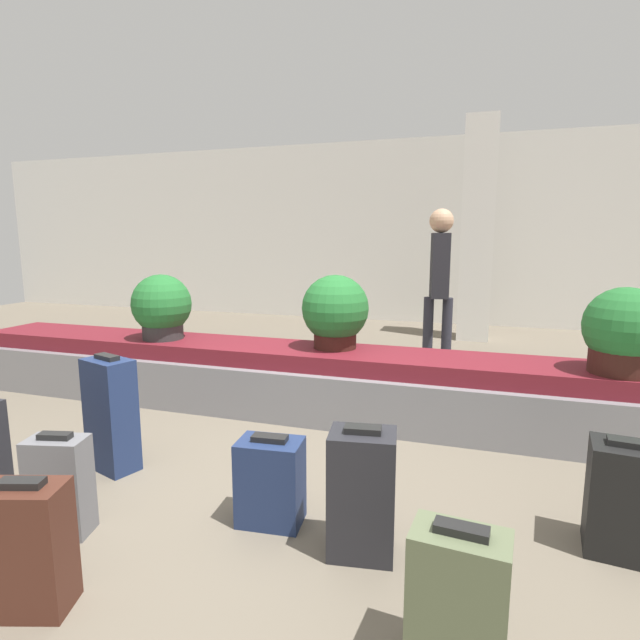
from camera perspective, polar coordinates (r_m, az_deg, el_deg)
ground_plane at (r=3.27m, az=-7.76°, el=-18.14°), size 18.00×18.00×0.00m
back_wall at (r=9.11m, az=10.02°, el=9.86°), size 18.00×0.06×3.20m
carousel at (r=4.34m, az=-0.00°, el=-7.14°), size 7.20×0.79×0.57m
pillar at (r=7.72m, az=17.55°, el=9.67°), size 0.45×0.45×3.20m
suitcase_0 at (r=2.04m, az=15.47°, el=-28.56°), size 0.35×0.23×0.55m
suitcase_1 at (r=2.98m, az=-27.62°, el=-16.44°), size 0.33×0.24×0.54m
suitcase_2 at (r=2.50m, az=-30.40°, el=-21.56°), size 0.36×0.28×0.57m
suitcase_3 at (r=2.51m, az=4.81°, el=-19.10°), size 0.34×0.28×0.64m
suitcase_5 at (r=2.91m, az=31.13°, el=-17.09°), size 0.32×0.29×0.58m
suitcase_7 at (r=3.56m, az=-22.78°, el=-9.91°), size 0.38×0.29×0.77m
suitcase_8 at (r=2.79m, az=-5.69°, el=-17.88°), size 0.36×0.26×0.49m
potted_plant_0 at (r=4.26m, az=1.74°, el=0.95°), size 0.57×0.57×0.63m
potted_plant_1 at (r=4.87m, az=-17.64°, el=1.41°), size 0.55×0.55×0.61m
potted_plant_2 at (r=4.04m, az=31.44°, el=-1.19°), size 0.54×0.54×0.61m
traveler_0 at (r=5.51m, az=13.48°, el=4.89°), size 0.31×0.35×1.81m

